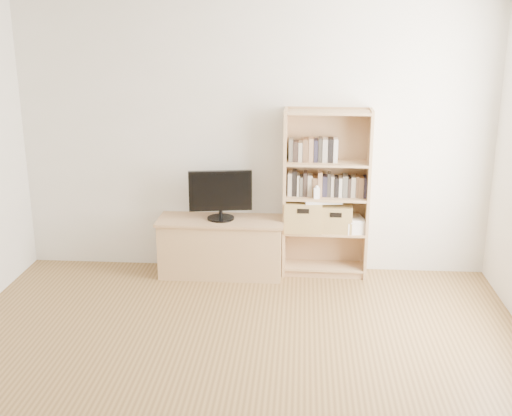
# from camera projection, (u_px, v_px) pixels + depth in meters

# --- Properties ---
(floor) EXTENTS (4.50, 5.00, 0.01)m
(floor) POSITION_uv_depth(u_px,v_px,m) (224.00, 413.00, 4.07)
(floor) COLOR brown
(floor) RESTS_ON ground
(back_wall) EXTENTS (4.50, 0.02, 2.60)m
(back_wall) POSITION_uv_depth(u_px,v_px,m) (254.00, 138.00, 6.08)
(back_wall) COLOR silver
(back_wall) RESTS_ON floor
(tv_stand) EXTENTS (1.17, 0.44, 0.53)m
(tv_stand) POSITION_uv_depth(u_px,v_px,m) (221.00, 248.00, 6.19)
(tv_stand) COLOR #A78055
(tv_stand) RESTS_ON floor
(bookshelf) EXTENTS (0.81, 0.30, 1.61)m
(bookshelf) POSITION_uv_depth(u_px,v_px,m) (326.00, 194.00, 6.04)
(bookshelf) COLOR #A78055
(bookshelf) RESTS_ON floor
(television) EXTENTS (0.59, 0.14, 0.47)m
(television) POSITION_uv_depth(u_px,v_px,m) (220.00, 195.00, 6.04)
(television) COLOR black
(television) RESTS_ON tv_stand
(books_row_mid) EXTENTS (0.89, 0.21, 0.24)m
(books_row_mid) POSITION_uv_depth(u_px,v_px,m) (326.00, 183.00, 6.03)
(books_row_mid) COLOR #A3978B
(books_row_mid) RESTS_ON bookshelf
(books_row_upper) EXTENTS (0.37, 0.15, 0.19)m
(books_row_upper) POSITION_uv_depth(u_px,v_px,m) (308.00, 151.00, 5.95)
(books_row_upper) COLOR #A3978B
(books_row_upper) RESTS_ON bookshelf
(baby_monitor) EXTENTS (0.06, 0.04, 0.10)m
(baby_monitor) POSITION_uv_depth(u_px,v_px,m) (317.00, 193.00, 5.95)
(baby_monitor) COLOR white
(baby_monitor) RESTS_ON bookshelf
(basket_left) EXTENTS (0.36, 0.30, 0.29)m
(basket_left) POSITION_uv_depth(u_px,v_px,m) (303.00, 215.00, 6.11)
(basket_left) COLOR #9B7D46
(basket_left) RESTS_ON bookshelf
(basket_right) EXTENTS (0.32, 0.27, 0.26)m
(basket_right) POSITION_uv_depth(u_px,v_px,m) (336.00, 218.00, 6.09)
(basket_right) COLOR #9B7D46
(basket_right) RESTS_ON bookshelf
(laptop) EXTENTS (0.37, 0.28, 0.03)m
(laptop) POSITION_uv_depth(u_px,v_px,m) (322.00, 200.00, 6.05)
(laptop) COLOR white
(laptop) RESTS_ON basket_left
(magazine_stack) EXTENTS (0.20, 0.27, 0.11)m
(magazine_stack) POSITION_uv_depth(u_px,v_px,m) (354.00, 225.00, 6.10)
(magazine_stack) COLOR silver
(magazine_stack) RESTS_ON bookshelf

